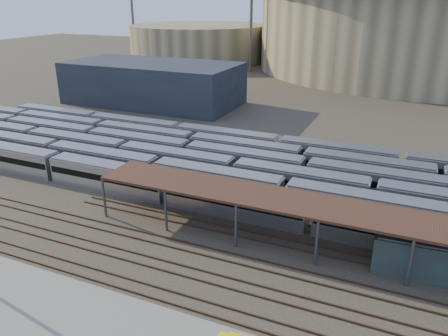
% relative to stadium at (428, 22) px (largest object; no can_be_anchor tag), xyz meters
% --- Properties ---
extents(ground, '(420.00, 420.00, 0.00)m').
position_rel_stadium_xyz_m(ground, '(-25.00, -140.00, -16.47)').
color(ground, '#383026').
rests_on(ground, ground).
extents(apron, '(50.00, 9.00, 0.20)m').
position_rel_stadium_xyz_m(apron, '(-30.00, -155.00, -16.37)').
color(apron, gray).
rests_on(apron, ground).
extents(subway_trains, '(125.84, 23.90, 3.60)m').
position_rel_stadium_xyz_m(subway_trains, '(-28.01, -121.50, -14.67)').
color(subway_trains, silver).
rests_on(subway_trains, ground).
extents(inspection_shed, '(60.30, 6.00, 5.30)m').
position_rel_stadium_xyz_m(inspection_shed, '(-3.00, -136.00, -11.49)').
color(inspection_shed, '#4F4F54').
rests_on(inspection_shed, ground).
extents(empty_tracks, '(170.00, 9.62, 0.18)m').
position_rel_stadium_xyz_m(empty_tracks, '(-25.00, -145.00, -16.38)').
color(empty_tracks, '#4C3323').
rests_on(empty_tracks, ground).
extents(stadium, '(124.00, 124.00, 32.50)m').
position_rel_stadium_xyz_m(stadium, '(0.00, 0.00, 0.00)').
color(stadium, tan).
rests_on(stadium, ground).
extents(secondary_arena, '(56.00, 56.00, 14.00)m').
position_rel_stadium_xyz_m(secondary_arena, '(-85.00, -10.00, -9.47)').
color(secondary_arena, tan).
rests_on(secondary_arena, ground).
extents(service_building, '(42.00, 20.00, 10.00)m').
position_rel_stadium_xyz_m(service_building, '(-60.00, -85.00, -11.47)').
color(service_building, '#1E232D').
rests_on(service_building, ground).
extents(floodlight_0, '(4.00, 1.00, 38.40)m').
position_rel_stadium_xyz_m(floodlight_0, '(-55.00, -30.00, 4.18)').
color(floodlight_0, '#4F4F54').
rests_on(floodlight_0, ground).
extents(floodlight_1, '(4.00, 1.00, 38.40)m').
position_rel_stadium_xyz_m(floodlight_1, '(-110.00, -20.00, 4.18)').
color(floodlight_1, '#4F4F54').
rests_on(floodlight_1, ground).
extents(floodlight_3, '(4.00, 1.00, 38.40)m').
position_rel_stadium_xyz_m(floodlight_3, '(-35.00, 20.00, 4.18)').
color(floodlight_3, '#4F4F54').
rests_on(floodlight_3, ground).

